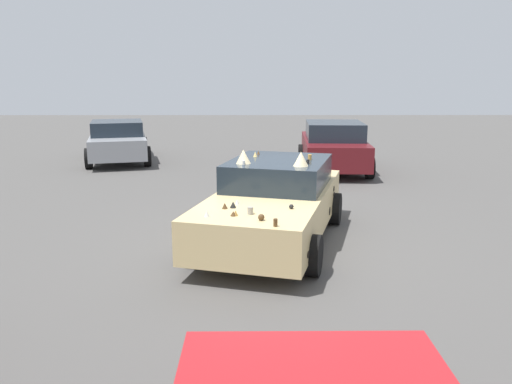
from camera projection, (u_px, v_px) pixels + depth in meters
The scene contains 4 objects.
ground_plane at pixel (273, 241), 9.10m from camera, with size 60.00×60.00×0.00m, color #514F4C.
art_car_decorated at pixel (274, 202), 9.03m from camera, with size 4.82×2.93×1.64m.
parked_sedan_far_right at pixel (118, 141), 17.48m from camera, with size 4.52×2.78×1.40m.
parked_sedan_behind_right at pixel (334, 146), 15.76m from camera, with size 4.27×2.24×1.50m.
Camera 1 is at (-8.68, 0.33, 2.87)m, focal length 35.97 mm.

